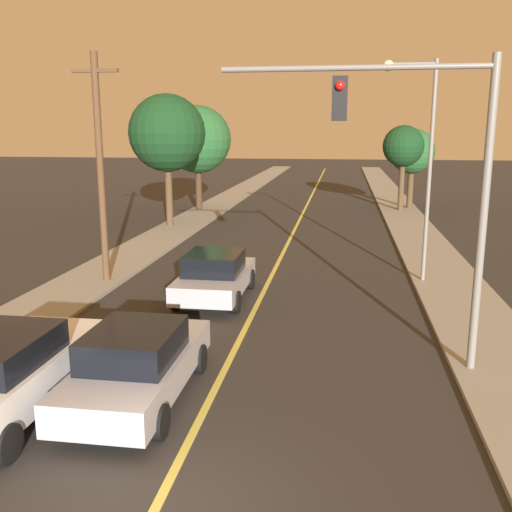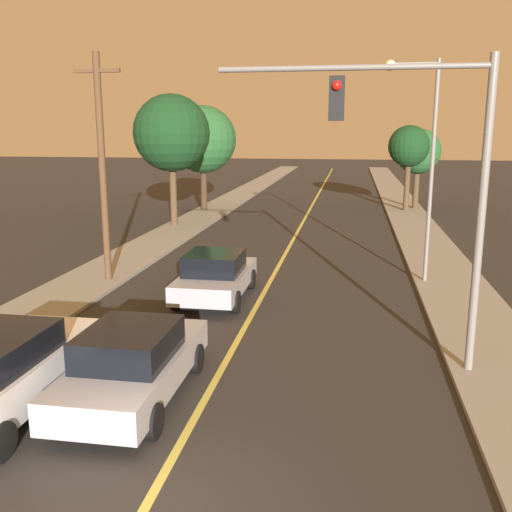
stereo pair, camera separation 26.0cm
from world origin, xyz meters
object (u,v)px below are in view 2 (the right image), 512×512
object	(u,v)px
car_outer_lane_front	(2,372)
tree_right_near	(418,152)
car_near_lane_front	(133,363)
tree_left_near	(171,133)
tree_left_far	(203,140)
car_near_lane_second	(215,275)
streetlamp_right	(421,143)
traffic_signal_mast	(421,160)
tree_right_far	(409,147)
utility_pole_left	(102,165)

from	to	relation	value
car_outer_lane_front	tree_right_near	xyz separation A→B (m)	(10.60, 30.36, 3.02)
car_near_lane_front	tree_left_near	world-z (taller)	tree_left_near
car_near_lane_front	tree_left_near	xyz separation A→B (m)	(-5.51, 20.10, 4.32)
car_near_lane_front	tree_left_near	bearing A→B (deg)	105.34
tree_left_near	tree_left_far	distance (m)	6.53
car_near_lane_second	streetlamp_right	bearing A→B (deg)	25.32
traffic_signal_mast	streetlamp_right	xyz separation A→B (m)	(0.84, 7.64, 0.18)
tree_left_far	tree_right_far	world-z (taller)	tree_left_far
car_near_lane_second	traffic_signal_mast	xyz separation A→B (m)	(5.55, -4.62, 3.88)
utility_pole_left	tree_right_far	world-z (taller)	utility_pole_left
car_near_lane_front	streetlamp_right	xyz separation A→B (m)	(6.39, 10.01, 4.08)
car_near_lane_front	car_outer_lane_front	world-z (taller)	car_outer_lane_front
car_near_lane_second	car_outer_lane_front	xyz separation A→B (m)	(-2.21, -7.94, 0.06)
tree_left_far	tree_right_near	bearing A→B (deg)	11.38
car_near_lane_front	car_outer_lane_front	size ratio (longest dim) A/B	0.92
car_outer_lane_front	tree_right_far	world-z (taller)	tree_right_far
car_near_lane_front	traffic_signal_mast	distance (m)	7.18
utility_pole_left	tree_left_far	world-z (taller)	utility_pole_left
streetlamp_right	tree_left_far	world-z (taller)	streetlamp_right
car_near_lane_front	traffic_signal_mast	size ratio (longest dim) A/B	0.68
car_near_lane_front	tree_right_far	bearing A→B (deg)	74.77
car_near_lane_second	tree_right_near	bearing A→B (deg)	69.49
tree_right_near	tree_right_far	distance (m)	1.43
utility_pole_left	tree_left_far	distance (m)	18.30
car_outer_lane_front	tree_right_near	distance (m)	32.30
utility_pole_left	car_near_lane_second	bearing A→B (deg)	-18.04
car_outer_lane_front	tree_right_near	bearing A→B (deg)	70.76
streetlamp_right	tree_left_near	size ratio (longest dim) A/B	1.05
streetlamp_right	tree_left_near	world-z (taller)	streetlamp_right
car_near_lane_front	car_near_lane_second	bearing A→B (deg)	90.00
car_outer_lane_front	streetlamp_right	bearing A→B (deg)	51.89
tree_left_far	tree_right_near	world-z (taller)	tree_left_far
car_near_lane_second	tree_right_far	size ratio (longest dim) A/B	0.78
utility_pole_left	streetlamp_right	bearing A→B (deg)	8.83
tree_left_near	tree_right_far	size ratio (longest dim) A/B	1.29
car_outer_lane_front	tree_left_far	world-z (taller)	tree_left_far
car_near_lane_second	tree_left_near	xyz separation A→B (m)	(-5.51, 13.11, 4.31)
tree_left_near	tree_right_far	world-z (taller)	tree_left_near
traffic_signal_mast	car_near_lane_front	bearing A→B (deg)	-156.86
traffic_signal_mast	tree_left_far	distance (m)	26.64
car_near_lane_front	tree_left_far	distance (m)	27.45
car_outer_lane_front	tree_right_far	distance (m)	30.98
tree_right_near	tree_right_far	size ratio (longest dim) A/B	0.96
car_outer_lane_front	tree_left_near	bearing A→B (deg)	98.91
utility_pole_left	tree_right_near	size ratio (longest dim) A/B	1.46
car_outer_lane_front	traffic_signal_mast	xyz separation A→B (m)	(7.76, 3.33, 3.83)
utility_pole_left	tree_left_far	xyz separation A→B (m)	(-1.28, 18.25, 0.55)
tree_left_far	tree_right_far	size ratio (longest dim) A/B	1.23
utility_pole_left	tree_left_near	distance (m)	11.85
tree_right_near	car_near_lane_front	bearing A→B (deg)	-105.92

